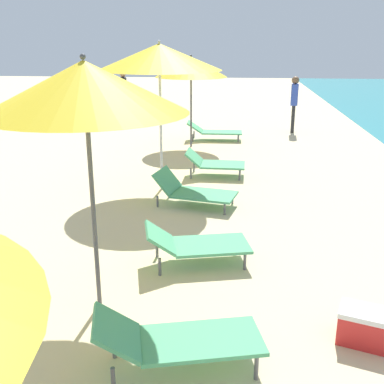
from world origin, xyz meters
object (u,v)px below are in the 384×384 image
Objects in this scene: person_walking_mid at (123,89)px; cooler_box at (367,327)px; lounger_third_shoreside at (196,243)px; lounger_fourth_shoreside at (214,163)px; umbrella_farthest at (191,67)px; lounger_farthest_shoreside at (214,131)px; umbrella_third at (85,87)px; person_walking_near at (294,98)px; lounger_fourth_inland at (193,191)px; lounger_third_inland at (177,339)px; umbrella_fourth at (159,57)px.

cooler_box is (5.82, -14.40, -0.83)m from person_walking_mid.
person_walking_mid is 15.55m from cooler_box.
lounger_fourth_shoreside reaches higher than lounger_third_shoreside.
person_walking_mid is (-4.00, 8.51, 0.71)m from lounger_fourth_shoreside.
lounger_farthest_shoreside is at bearing 57.81° from umbrella_farthest.
umbrella_third is 1.12× the size of umbrella_farthest.
lounger_farthest_shoreside is at bearing 101.70° from cooler_box.
lounger_farthest_shoreside is at bearing 36.88° from person_walking_near.
person_walking_near is at bearing 63.35° from lounger_third_shoreside.
lounger_third_inland is at bearing -73.95° from lounger_fourth_inland.
umbrella_fourth is at bearing 93.42° from lounger_third_shoreside.
lounger_fourth_shoreside is 3.55m from umbrella_farthest.
umbrella_farthest is at bearing 88.30° from umbrella_third.
umbrella_farthest is (0.22, 3.93, -0.41)m from umbrella_fourth.
umbrella_farthest is at bearing 81.09° from lounger_third_inland.
person_walking_near is at bearing 87.67° from cooler_box.
person_walking_near reaches higher than lounger_fourth_inland.
umbrella_fourth reaches higher than lounger_farthest_shoreside.
person_walking_near is at bearing 83.31° from lounger_fourth_inland.
lounger_third_inland is at bearing -162.75° from cooler_box.
person_walking_near is at bearing 68.12° from lounger_fourth_shoreside.
lounger_fourth_shoreside reaches higher than lounger_farthest_shoreside.
person_walking_mid is at bearing 107.44° from umbrella_fourth.
lounger_third_shoreside is at bearing 85.86° from person_walking_mid.
umbrella_fourth is 3.96m from umbrella_farthest.
lounger_fourth_inland is at bearing -91.81° from lounger_farthest_shoreside.
lounger_third_shoreside is 4.11m from umbrella_fourth.
person_walking_near reaches higher than lounger_farthest_shoreside.
lounger_farthest_shoreside is (-0.20, 3.85, -0.02)m from lounger_fourth_shoreside.
lounger_fourth_shoreside is 2.07× the size of cooler_box.
lounger_fourth_inland is at bearing 118.20° from cooler_box.
person_walking_mid is (-3.98, 14.97, 0.68)m from lounger_third_inland.
person_walking_near is (2.30, 9.60, 0.79)m from lounger_third_shoreside.
umbrella_third is 1.87× the size of lounger_third_shoreside.
lounger_third_shoreside is at bearing -73.43° from umbrella_fourth.
lounger_fourth_shoreside is 0.74× the size of person_walking_near.
lounger_third_inland is at bearing 85.38° from person_walking_near.
umbrella_third reaches higher than lounger_farthest_shoreside.
lounger_fourth_shoreside is 0.80× the size of lounger_farthest_shoreside.
umbrella_farthest is at bearing 98.48° from person_walking_mid.
person_walking_mid is at bearing 119.84° from umbrella_farthest.
lounger_fourth_shoreside is (1.04, 5.47, -2.16)m from umbrella_third.
umbrella_fourth is 1.76× the size of lounger_farthest_shoreside.
lounger_fourth_shoreside is at bearing 93.83° from person_walking_mid.
cooler_box is at bearing 90.64° from person_walking_mid.
lounger_third_inland is at bearing -44.34° from umbrella_third.
umbrella_farthest is 1.50× the size of person_walking_mid.
lounger_fourth_inland is 0.88× the size of person_walking_near.
lounger_fourth_inland is 4.45m from cooler_box.
umbrella_farthest reaches higher than person_walking_mid.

